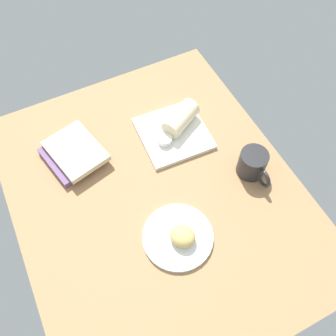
# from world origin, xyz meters

# --- Properties ---
(dining_table) EXTENTS (1.10, 0.90, 0.04)m
(dining_table) POSITION_xyz_m (0.00, 0.00, 0.02)
(dining_table) COLOR #9E754C
(dining_table) RESTS_ON ground
(round_plate) EXTENTS (0.22, 0.22, 0.01)m
(round_plate) POSITION_xyz_m (0.17, -0.01, 0.05)
(round_plate) COLOR white
(round_plate) RESTS_ON dining_table
(scone_pastry) EXTENTS (0.10, 0.10, 0.05)m
(scone_pastry) POSITION_xyz_m (0.18, 0.00, 0.08)
(scone_pastry) COLOR tan
(scone_pastry) RESTS_ON round_plate
(square_plate) EXTENTS (0.25, 0.25, 0.02)m
(square_plate) POSITION_xyz_m (-0.19, 0.16, 0.05)
(square_plate) COLOR white
(square_plate) RESTS_ON dining_table
(sauce_cup) EXTENTS (0.05, 0.05, 0.02)m
(sauce_cup) POSITION_xyz_m (-0.16, 0.11, 0.07)
(sauce_cup) COLOR silver
(sauce_cup) RESTS_ON square_plate
(breakfast_wrap) EXTENTS (0.13, 0.16, 0.07)m
(breakfast_wrap) POSITION_xyz_m (-0.21, 0.19, 0.09)
(breakfast_wrap) COLOR beige
(breakfast_wrap) RESTS_ON square_plate
(book_stack) EXTENTS (0.23, 0.22, 0.05)m
(book_stack) POSITION_xyz_m (-0.25, -0.20, 0.06)
(book_stack) COLOR #6B4C7A
(book_stack) RESTS_ON dining_table
(coffee_mug) EXTENTS (0.14, 0.09, 0.10)m
(coffee_mug) POSITION_xyz_m (0.07, 0.32, 0.09)
(coffee_mug) COLOR #262628
(coffee_mug) RESTS_ON dining_table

